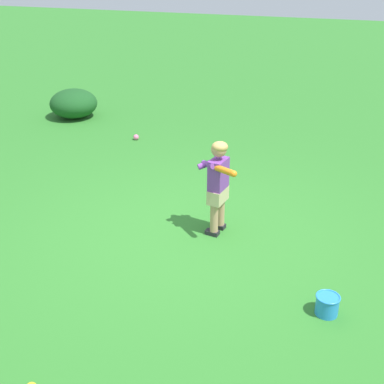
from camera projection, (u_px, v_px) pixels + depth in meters
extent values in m
plane|color=#2D7528|center=(187.00, 235.00, 5.77)|extent=(40.00, 40.00, 0.00)
cube|color=#232328|center=(212.00, 232.00, 5.76)|extent=(0.11, 0.16, 0.05)
cylinder|color=tan|center=(214.00, 218.00, 5.68)|extent=(0.09, 0.09, 0.34)
cube|color=#232328|center=(219.00, 226.00, 5.90)|extent=(0.11, 0.16, 0.05)
cylinder|color=tan|center=(221.00, 212.00, 5.81)|extent=(0.09, 0.09, 0.34)
cube|color=#C6B284|center=(218.00, 195.00, 5.64)|extent=(0.29, 0.19, 0.16)
cube|color=#753899|center=(218.00, 174.00, 5.53)|extent=(0.27, 0.19, 0.34)
sphere|color=tan|center=(219.00, 149.00, 5.40)|extent=(0.17, 0.17, 0.17)
ellipsoid|color=tan|center=(220.00, 147.00, 5.39)|extent=(0.20, 0.20, 0.11)
sphere|color=orange|center=(207.00, 164.00, 5.55)|extent=(0.04, 0.04, 0.04)
cylinder|color=black|center=(211.00, 166.00, 5.47)|extent=(0.11, 0.13, 0.05)
cylinder|color=orange|center=(224.00, 170.00, 5.27)|extent=(0.27, 0.31, 0.11)
sphere|color=orange|center=(234.00, 174.00, 5.13)|extent=(0.07, 0.07, 0.07)
cylinder|color=#753899|center=(208.00, 165.00, 5.50)|extent=(0.28, 0.24, 0.14)
cylinder|color=#753899|center=(211.00, 162.00, 5.55)|extent=(0.23, 0.29, 0.14)
sphere|color=pink|center=(136.00, 137.00, 8.58)|extent=(0.09, 0.09, 0.09)
cylinder|color=#2884DB|center=(327.00, 305.00, 4.49)|extent=(0.20, 0.20, 0.18)
torus|color=#2884DB|center=(328.00, 297.00, 4.45)|extent=(0.22, 0.22, 0.02)
ellipsoid|color=#194C1E|center=(74.00, 103.00, 9.62)|extent=(0.88, 0.88, 0.53)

